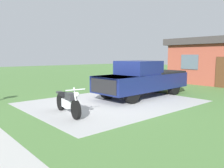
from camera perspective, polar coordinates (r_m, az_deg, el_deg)
The scene contains 4 objects.
ground_plane at distance 10.69m, azimuth 0.31°, elevation -4.58°, with size 80.00×80.00×0.00m, color #507C3E.
driveway_pad at distance 10.69m, azimuth 0.31°, elevation -4.56°, with size 5.88×7.64×0.01m, color #ADADAD.
motorcycle at distance 8.56m, azimuth -11.01°, elevation -4.42°, with size 2.20×0.74×1.09m.
pickup_truck at distance 12.23m, azimuth 7.92°, elevation 1.34°, with size 2.21×5.69×1.90m.
Camera 1 is at (7.85, -6.93, 2.16)m, focal length 36.55 mm.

